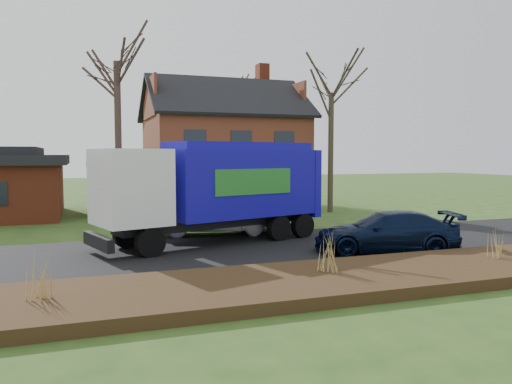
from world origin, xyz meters
name	(u,v)px	position (x,y,z in m)	size (l,w,h in m)	color
ground	(276,248)	(0.00, 0.00, 0.00)	(120.00, 120.00, 0.00)	#254617
road	(276,247)	(0.00, 0.00, 0.01)	(80.00, 7.00, 0.02)	black
mulch_verge	(352,278)	(0.00, -5.30, 0.15)	(80.00, 3.50, 0.30)	black
main_house	(215,143)	(1.49, 13.91, 4.03)	(12.95, 8.95, 9.26)	beige
garbage_truck	(219,185)	(-1.64, 1.62, 2.17)	(9.09, 4.78, 3.77)	black
silver_sedan	(216,214)	(-1.25, 3.59, 0.86)	(1.82, 5.23, 1.72)	#B1B3B9
navy_wagon	(386,232)	(3.21, -2.03, 0.70)	(1.95, 4.80, 1.39)	black
tree_front_west	(116,37)	(-4.75, 8.40, 8.83)	(3.60, 3.60, 10.71)	#3D2D25
tree_front_east	(332,73)	(7.11, 9.33, 7.94)	(3.52, 3.52, 9.77)	#3C3324
tree_back	(234,83)	(5.28, 22.33, 9.03)	(3.42, 3.42, 10.83)	#433428
grass_clump_west	(39,276)	(-7.36, -5.29, 0.80)	(0.38, 0.31, 1.00)	tan
grass_clump_mid	(329,252)	(-0.54, -5.04, 0.81)	(0.36, 0.30, 1.01)	#A38748
grass_clump_east	(496,244)	(4.86, -5.12, 0.72)	(0.33, 0.27, 0.83)	tan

